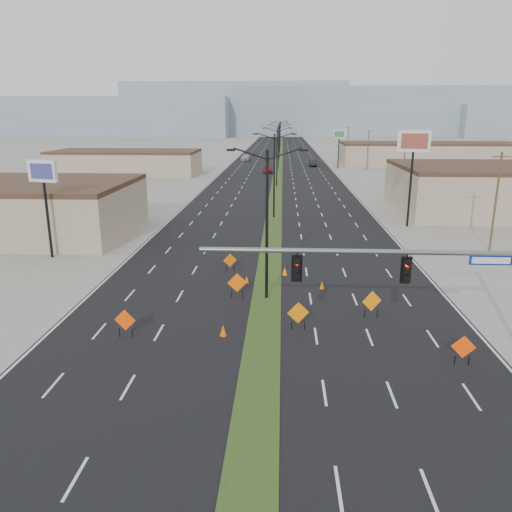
{
  "coord_description": "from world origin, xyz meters",
  "views": [
    {
      "loc": [
        0.96,
        -20.07,
        12.07
      ],
      "look_at": [
        -0.68,
        11.24,
        3.2
      ],
      "focal_mm": 35.0,
      "sensor_mm": 36.0,
      "label": 1
    }
  ],
  "objects_px": {
    "signal_mast": "(447,280)",
    "streetlight_6": "(280,133)",
    "streetlight_5": "(280,136)",
    "cone_1": "(285,271)",
    "cone_3": "(247,280)",
    "car_left": "(268,170)",
    "pole_sign_west": "(43,179)",
    "streetlight_4": "(279,140)",
    "cone_2": "(322,285)",
    "construction_sign_0": "(125,321)",
    "construction_sign_3": "(298,314)",
    "streetlight_3": "(278,146)",
    "streetlight_1": "(274,173)",
    "streetlight_0": "(267,220)",
    "construction_sign_5": "(372,302)",
    "car_mid": "(313,163)",
    "pole_sign_east_far": "(339,137)",
    "car_far": "(246,158)",
    "construction_sign_4": "(463,348)",
    "pole_sign_east_near": "(414,148)",
    "construction_sign_2": "(230,261)",
    "construction_sign_1": "(237,284)",
    "cone_0": "(223,330)",
    "streetlight_2": "(277,155)"
  },
  "relations": [
    {
      "from": "construction_sign_0",
      "to": "cone_1",
      "type": "distance_m",
      "value": 14.85
    },
    {
      "from": "construction_sign_3",
      "to": "streetlight_0",
      "type": "bearing_deg",
      "value": 99.98
    },
    {
      "from": "construction_sign_3",
      "to": "cone_0",
      "type": "xyz_separation_m",
      "value": [
        -4.25,
        -1.06,
        -0.67
      ]
    },
    {
      "from": "streetlight_0",
      "to": "cone_3",
      "type": "height_order",
      "value": "streetlight_0"
    },
    {
      "from": "construction_sign_1",
      "to": "pole_sign_west",
      "type": "height_order",
      "value": "pole_sign_west"
    },
    {
      "from": "signal_mast",
      "to": "cone_1",
      "type": "bearing_deg",
      "value": 115.68
    },
    {
      "from": "pole_sign_east_far",
      "to": "streetlight_2",
      "type": "bearing_deg",
      "value": -114.42
    },
    {
      "from": "construction_sign_0",
      "to": "construction_sign_3",
      "type": "bearing_deg",
      "value": 14.5
    },
    {
      "from": "streetlight_2",
      "to": "cone_1",
      "type": "xyz_separation_m",
      "value": [
        1.27,
        -50.85,
        -5.09
      ]
    },
    {
      "from": "streetlight_1",
      "to": "construction_sign_3",
      "type": "relative_size",
      "value": 5.84
    },
    {
      "from": "construction_sign_3",
      "to": "pole_sign_east_far",
      "type": "relative_size",
      "value": 0.19
    },
    {
      "from": "construction_sign_5",
      "to": "cone_1",
      "type": "distance_m",
      "value": 9.83
    },
    {
      "from": "car_left",
      "to": "construction_sign_3",
      "type": "xyz_separation_m",
      "value": [
        4.16,
        -81.65,
        0.24
      ]
    },
    {
      "from": "streetlight_2",
      "to": "pole_sign_west",
      "type": "bearing_deg",
      "value": -112.35
    },
    {
      "from": "streetlight_3",
      "to": "streetlight_2",
      "type": "bearing_deg",
      "value": -90.0
    },
    {
      "from": "car_left",
      "to": "pole_sign_west",
      "type": "bearing_deg",
      "value": -109.92
    },
    {
      "from": "car_left",
      "to": "construction_sign_3",
      "type": "height_order",
      "value": "construction_sign_3"
    },
    {
      "from": "construction_sign_0",
      "to": "cone_1",
      "type": "relative_size",
      "value": 2.49
    },
    {
      "from": "construction_sign_0",
      "to": "construction_sign_3",
      "type": "height_order",
      "value": "construction_sign_3"
    },
    {
      "from": "streetlight_4",
      "to": "streetlight_0",
      "type": "bearing_deg",
      "value": -90.0
    },
    {
      "from": "car_far",
      "to": "construction_sign_2",
      "type": "xyz_separation_m",
      "value": [
        6.07,
        -100.62,
        0.05
      ]
    },
    {
      "from": "car_far",
      "to": "cone_0",
      "type": "distance_m",
      "value": 113.0
    },
    {
      "from": "streetlight_5",
      "to": "cone_3",
      "type": "distance_m",
      "value": 137.0
    },
    {
      "from": "streetlight_3",
      "to": "construction_sign_0",
      "type": "height_order",
      "value": "streetlight_3"
    },
    {
      "from": "cone_1",
      "to": "streetlight_3",
      "type": "bearing_deg",
      "value": 90.92
    },
    {
      "from": "construction_sign_4",
      "to": "pole_sign_east_far",
      "type": "height_order",
      "value": "pole_sign_east_far"
    },
    {
      "from": "signal_mast",
      "to": "streetlight_6",
      "type": "height_order",
      "value": "streetlight_6"
    },
    {
      "from": "car_left",
      "to": "cone_0",
      "type": "height_order",
      "value": "car_left"
    },
    {
      "from": "streetlight_4",
      "to": "cone_2",
      "type": "height_order",
      "value": "streetlight_4"
    },
    {
      "from": "streetlight_4",
      "to": "pole_sign_east_far",
      "type": "height_order",
      "value": "streetlight_4"
    },
    {
      "from": "construction_sign_1",
      "to": "cone_0",
      "type": "height_order",
      "value": "construction_sign_1"
    },
    {
      "from": "streetlight_0",
      "to": "streetlight_5",
      "type": "bearing_deg",
      "value": 90.0
    },
    {
      "from": "car_far",
      "to": "streetlight_3",
      "type": "bearing_deg",
      "value": -64.95
    },
    {
      "from": "streetlight_5",
      "to": "pole_sign_west",
      "type": "relative_size",
      "value": 1.18
    },
    {
      "from": "streetlight_6",
      "to": "construction_sign_5",
      "type": "xyz_separation_m",
      "value": [
        6.56,
        -171.11,
        -4.39
      ]
    },
    {
      "from": "pole_sign_west",
      "to": "car_mid",
      "type": "bearing_deg",
      "value": 86.61
    },
    {
      "from": "car_left",
      "to": "car_mid",
      "type": "height_order",
      "value": "car_mid"
    },
    {
      "from": "streetlight_6",
      "to": "cone_2",
      "type": "xyz_separation_m",
      "value": [
        3.94,
        -165.94,
        -5.12
      ]
    },
    {
      "from": "streetlight_4",
      "to": "cone_3",
      "type": "relative_size",
      "value": 18.5
    },
    {
      "from": "cone_1",
      "to": "pole_sign_east_near",
      "type": "height_order",
      "value": "pole_sign_east_near"
    },
    {
      "from": "car_mid",
      "to": "construction_sign_4",
      "type": "relative_size",
      "value": 3.12
    },
    {
      "from": "car_far",
      "to": "cone_1",
      "type": "bearing_deg",
      "value": -81.21
    },
    {
      "from": "construction_sign_2",
      "to": "pole_sign_west",
      "type": "distance_m",
      "value": 17.51
    },
    {
      "from": "construction_sign_2",
      "to": "cone_2",
      "type": "height_order",
      "value": "construction_sign_2"
    },
    {
      "from": "car_far",
      "to": "construction_sign_4",
      "type": "distance_m",
      "value": 117.15
    },
    {
      "from": "streetlight_0",
      "to": "car_mid",
      "type": "height_order",
      "value": "streetlight_0"
    },
    {
      "from": "car_mid",
      "to": "cone_3",
      "type": "xyz_separation_m",
      "value": [
        -10.01,
        -89.17,
        -0.55
      ]
    },
    {
      "from": "streetlight_5",
      "to": "cone_1",
      "type": "height_order",
      "value": "streetlight_5"
    },
    {
      "from": "streetlight_5",
      "to": "car_left",
      "type": "distance_m",
      "value": 63.72
    },
    {
      "from": "streetlight_3",
      "to": "streetlight_4",
      "type": "height_order",
      "value": "same"
    }
  ]
}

